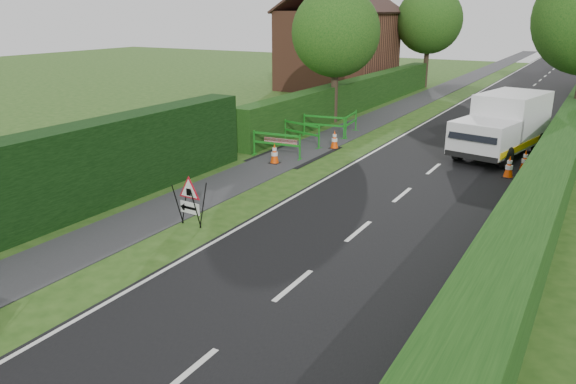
% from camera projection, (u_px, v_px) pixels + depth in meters
% --- Properties ---
extents(ground, '(120.00, 120.00, 0.00)m').
position_uv_depth(ground, '(170.00, 278.00, 12.16)').
color(ground, '#264A15').
rests_on(ground, ground).
extents(road_surface, '(6.00, 90.00, 0.02)m').
position_uv_depth(road_surface, '(526.00, 92.00, 39.89)').
color(road_surface, black).
rests_on(road_surface, ground).
extents(footpath, '(2.00, 90.00, 0.02)m').
position_uv_depth(footpath, '(449.00, 87.00, 42.48)').
color(footpath, '#2D2D30').
rests_on(footpath, ground).
extents(hedge_west_near, '(1.10, 18.00, 2.50)m').
position_uv_depth(hedge_west_near, '(22.00, 235.00, 14.51)').
color(hedge_west_near, black).
rests_on(hedge_west_near, ground).
extents(hedge_west_far, '(1.00, 24.00, 1.80)m').
position_uv_depth(hedge_west_far, '(357.00, 110.00, 32.69)').
color(hedge_west_far, '#14380F').
rests_on(hedge_west_far, ground).
extents(hedge_east, '(1.20, 50.00, 1.50)m').
position_uv_depth(hedge_east, '(565.00, 156.00, 22.31)').
color(hedge_east, '#14380F').
rests_on(hedge_east, ground).
extents(house_west, '(7.50, 7.40, 7.88)m').
position_uv_depth(house_west, '(338.00, 48.00, 40.76)').
color(house_west, brown).
rests_on(house_west, ground).
extents(tree_nw, '(4.40, 4.40, 6.70)m').
position_uv_depth(tree_nw, '(336.00, 33.00, 27.81)').
color(tree_nw, '#2D2116').
rests_on(tree_nw, ground).
extents(tree_fw, '(4.80, 4.80, 7.24)m').
position_uv_depth(tree_fw, '(429.00, 20.00, 40.92)').
color(tree_fw, '#2D2116').
rests_on(tree_fw, ground).
extents(triangle_sign, '(0.85, 0.85, 1.18)m').
position_uv_depth(triangle_sign, '(188.00, 197.00, 14.83)').
color(triangle_sign, black).
rests_on(triangle_sign, ground).
extents(works_van, '(3.09, 5.58, 2.41)m').
position_uv_depth(works_van, '(504.00, 124.00, 22.06)').
color(works_van, silver).
rests_on(works_van, ground).
extents(traffic_cone_0, '(0.38, 0.38, 0.79)m').
position_uv_depth(traffic_cone_0, '(509.00, 167.00, 19.33)').
color(traffic_cone_0, black).
rests_on(traffic_cone_0, ground).
extents(traffic_cone_1, '(0.38, 0.38, 0.79)m').
position_uv_depth(traffic_cone_1, '(525.00, 161.00, 20.14)').
color(traffic_cone_1, black).
rests_on(traffic_cone_1, ground).
extents(traffic_cone_2, '(0.38, 0.38, 0.79)m').
position_uv_depth(traffic_cone_2, '(523.00, 140.00, 23.26)').
color(traffic_cone_2, black).
rests_on(traffic_cone_2, ground).
extents(traffic_cone_3, '(0.38, 0.38, 0.79)m').
position_uv_depth(traffic_cone_3, '(275.00, 153.00, 21.13)').
color(traffic_cone_3, black).
rests_on(traffic_cone_3, ground).
extents(traffic_cone_4, '(0.38, 0.38, 0.79)m').
position_uv_depth(traffic_cone_4, '(335.00, 140.00, 23.41)').
color(traffic_cone_4, black).
rests_on(traffic_cone_4, ground).
extents(ped_barrier_0, '(2.08, 0.50, 1.00)m').
position_uv_depth(ped_barrier_0, '(277.00, 142.00, 21.95)').
color(ped_barrier_0, '#17801B').
rests_on(ped_barrier_0, ground).
extents(ped_barrier_1, '(2.08, 0.87, 1.00)m').
position_uv_depth(ped_barrier_1, '(302.00, 131.00, 23.98)').
color(ped_barrier_1, '#17801B').
rests_on(ped_barrier_1, ground).
extents(ped_barrier_2, '(2.09, 0.62, 1.00)m').
position_uv_depth(ped_barrier_2, '(325.00, 123.00, 25.56)').
color(ped_barrier_2, '#17801B').
rests_on(ped_barrier_2, ground).
extents(ped_barrier_3, '(0.63, 2.09, 1.00)m').
position_uv_depth(ped_barrier_3, '(350.00, 121.00, 25.96)').
color(ped_barrier_3, '#17801B').
rests_on(ped_barrier_3, ground).
extents(redwhite_plank, '(1.50, 0.12, 0.25)m').
position_uv_depth(redwhite_plank, '(280.00, 152.00, 22.92)').
color(redwhite_plank, red).
rests_on(redwhite_plank, ground).
extents(hatchback_car, '(2.27, 3.68, 1.17)m').
position_uv_depth(hatchback_car, '(509.00, 100.00, 32.66)').
color(hatchback_car, silver).
rests_on(hatchback_car, ground).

